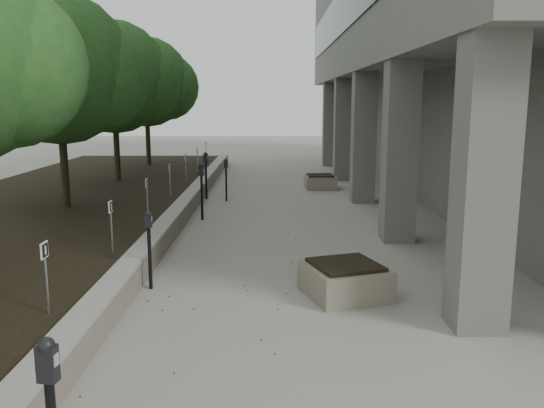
{
  "coord_description": "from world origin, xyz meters",
  "views": [
    {
      "loc": [
        0.56,
        -6.45,
        3.13
      ],
      "look_at": [
        0.57,
        6.12,
        0.82
      ],
      "focal_mm": 37.14,
      "sensor_mm": 36.0,
      "label": 1
    }
  ],
  "objects_px": {
    "crabapple_tree_3": "(60,101)",
    "crabapple_tree_5": "(146,101)",
    "parking_meter_3": "(202,192)",
    "parking_meter_4": "(226,180)",
    "planter_front": "(345,279)",
    "crabapple_tree_4": "(114,101)",
    "parking_meter_5": "(206,176)",
    "parking_meter_2": "(149,250)",
    "planter_back": "(320,181)"
  },
  "relations": [
    {
      "from": "planter_front",
      "to": "planter_back",
      "type": "distance_m",
      "value": 11.44
    },
    {
      "from": "parking_meter_2",
      "to": "parking_meter_5",
      "type": "xyz_separation_m",
      "value": [
        -0.07,
        8.83,
        0.09
      ]
    },
    {
      "from": "crabapple_tree_5",
      "to": "crabapple_tree_4",
      "type": "bearing_deg",
      "value": -90.0
    },
    {
      "from": "parking_meter_5",
      "to": "parking_meter_2",
      "type": "bearing_deg",
      "value": -68.28
    },
    {
      "from": "parking_meter_4",
      "to": "planter_front",
      "type": "xyz_separation_m",
      "value": [
        2.62,
        -8.83,
        -0.39
      ]
    },
    {
      "from": "crabapple_tree_5",
      "to": "parking_meter_3",
      "type": "distance_m",
      "value": 10.64
    },
    {
      "from": "crabapple_tree_3",
      "to": "planter_front",
      "type": "height_order",
      "value": "crabapple_tree_3"
    },
    {
      "from": "crabapple_tree_3",
      "to": "planter_back",
      "type": "xyz_separation_m",
      "value": [
        7.12,
        5.7,
        -2.87
      ]
    },
    {
      "from": "parking_meter_5",
      "to": "planter_back",
      "type": "bearing_deg",
      "value": 51.22
    },
    {
      "from": "crabapple_tree_5",
      "to": "planter_front",
      "type": "relative_size",
      "value": 4.54
    },
    {
      "from": "crabapple_tree_3",
      "to": "planter_back",
      "type": "distance_m",
      "value": 9.56
    },
    {
      "from": "crabapple_tree_3",
      "to": "crabapple_tree_5",
      "type": "distance_m",
      "value": 10.0
    },
    {
      "from": "crabapple_tree_5",
      "to": "planter_front",
      "type": "xyz_separation_m",
      "value": [
        6.55,
        -15.72,
        -2.84
      ]
    },
    {
      "from": "crabapple_tree_4",
      "to": "parking_meter_4",
      "type": "distance_m",
      "value": 5.0
    },
    {
      "from": "crabapple_tree_3",
      "to": "parking_meter_4",
      "type": "bearing_deg",
      "value": 38.43
    },
    {
      "from": "crabapple_tree_3",
      "to": "parking_meter_3",
      "type": "height_order",
      "value": "crabapple_tree_3"
    },
    {
      "from": "parking_meter_2",
      "to": "planter_back",
      "type": "distance_m",
      "value": 11.71
    },
    {
      "from": "crabapple_tree_3",
      "to": "parking_meter_4",
      "type": "xyz_separation_m",
      "value": [
        3.92,
        3.11,
        -2.45
      ]
    },
    {
      "from": "crabapple_tree_4",
      "to": "parking_meter_3",
      "type": "height_order",
      "value": "crabapple_tree_4"
    },
    {
      "from": "crabapple_tree_4",
      "to": "parking_meter_2",
      "type": "xyz_separation_m",
      "value": [
        3.32,
        -10.36,
        -2.45
      ]
    },
    {
      "from": "parking_meter_3",
      "to": "planter_back",
      "type": "height_order",
      "value": "parking_meter_3"
    },
    {
      "from": "crabapple_tree_3",
      "to": "parking_meter_2",
      "type": "distance_m",
      "value": 6.76
    },
    {
      "from": "parking_meter_2",
      "to": "parking_meter_4",
      "type": "bearing_deg",
      "value": 86.17
    },
    {
      "from": "parking_meter_4",
      "to": "planter_front",
      "type": "bearing_deg",
      "value": -66.83
    },
    {
      "from": "parking_meter_4",
      "to": "planter_front",
      "type": "relative_size",
      "value": 1.12
    },
    {
      "from": "planter_front",
      "to": "planter_back",
      "type": "relative_size",
      "value": 1.1
    },
    {
      "from": "crabapple_tree_4",
      "to": "parking_meter_5",
      "type": "height_order",
      "value": "crabapple_tree_4"
    },
    {
      "from": "parking_meter_3",
      "to": "parking_meter_4",
      "type": "xyz_separation_m",
      "value": [
        0.42,
        2.88,
        -0.08
      ]
    },
    {
      "from": "crabapple_tree_3",
      "to": "crabapple_tree_5",
      "type": "xyz_separation_m",
      "value": [
        0.0,
        10.0,
        0.0
      ]
    },
    {
      "from": "crabapple_tree_4",
      "to": "crabapple_tree_5",
      "type": "height_order",
      "value": "same"
    },
    {
      "from": "parking_meter_3",
      "to": "planter_back",
      "type": "relative_size",
      "value": 1.38
    },
    {
      "from": "crabapple_tree_5",
      "to": "planter_back",
      "type": "height_order",
      "value": "crabapple_tree_5"
    },
    {
      "from": "crabapple_tree_4",
      "to": "planter_front",
      "type": "bearing_deg",
      "value": -58.58
    },
    {
      "from": "crabapple_tree_4",
      "to": "parking_meter_4",
      "type": "height_order",
      "value": "crabapple_tree_4"
    },
    {
      "from": "crabapple_tree_4",
      "to": "parking_meter_3",
      "type": "xyz_separation_m",
      "value": [
        3.51,
        -4.76,
        -2.37
      ]
    },
    {
      "from": "parking_meter_3",
      "to": "planter_front",
      "type": "relative_size",
      "value": 1.26
    },
    {
      "from": "planter_back",
      "to": "planter_front",
      "type": "bearing_deg",
      "value": -92.87
    },
    {
      "from": "planter_front",
      "to": "parking_meter_3",
      "type": "bearing_deg",
      "value": 117.05
    },
    {
      "from": "crabapple_tree_3",
      "to": "parking_meter_3",
      "type": "distance_m",
      "value": 4.24
    },
    {
      "from": "crabapple_tree_3",
      "to": "crabapple_tree_4",
      "type": "distance_m",
      "value": 5.0
    },
    {
      "from": "crabapple_tree_3",
      "to": "planter_front",
      "type": "xyz_separation_m",
      "value": [
        6.55,
        -5.72,
        -2.84
      ]
    },
    {
      "from": "crabapple_tree_5",
      "to": "crabapple_tree_3",
      "type": "bearing_deg",
      "value": -90.0
    },
    {
      "from": "planter_back",
      "to": "parking_meter_2",
      "type": "bearing_deg",
      "value": -108.99
    },
    {
      "from": "crabapple_tree_4",
      "to": "crabapple_tree_5",
      "type": "distance_m",
      "value": 5.0
    },
    {
      "from": "parking_meter_4",
      "to": "parking_meter_5",
      "type": "xyz_separation_m",
      "value": [
        -0.67,
        0.36,
        0.09
      ]
    },
    {
      "from": "parking_meter_2",
      "to": "parking_meter_3",
      "type": "height_order",
      "value": "parking_meter_3"
    },
    {
      "from": "parking_meter_4",
      "to": "parking_meter_5",
      "type": "bearing_deg",
      "value": 158.52
    },
    {
      "from": "crabapple_tree_5",
      "to": "planter_back",
      "type": "distance_m",
      "value": 8.8
    },
    {
      "from": "crabapple_tree_3",
      "to": "planter_back",
      "type": "height_order",
      "value": "crabapple_tree_3"
    },
    {
      "from": "parking_meter_2",
      "to": "planter_front",
      "type": "height_order",
      "value": "parking_meter_2"
    }
  ]
}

